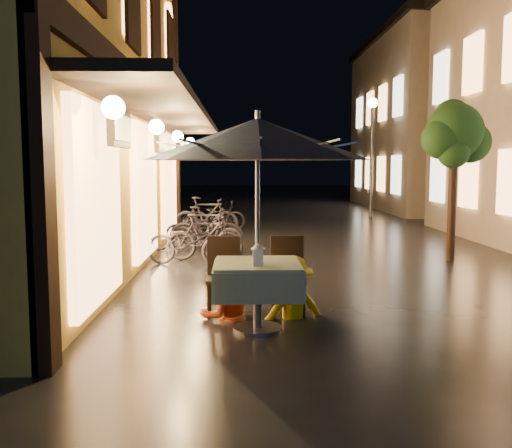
{
  "coord_description": "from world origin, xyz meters",
  "views": [
    {
      "loc": [
        -1.71,
        -6.42,
        1.87
      ],
      "look_at": [
        -1.52,
        0.49,
        1.15
      ],
      "focal_mm": 40.0,
      "sensor_mm": 36.0,
      "label": 1
    }
  ],
  "objects_px": {
    "person_yellow": "(292,258)",
    "bicycle_0": "(189,242)",
    "patio_umbrella": "(258,139)",
    "table_lantern": "(258,253)",
    "cafe_table": "(257,279)",
    "person_orange": "(226,262)"
  },
  "relations": [
    {
      "from": "person_yellow",
      "to": "bicycle_0",
      "type": "xyz_separation_m",
      "value": [
        -1.6,
        3.58,
        -0.29
      ]
    },
    {
      "from": "patio_umbrella",
      "to": "table_lantern",
      "type": "xyz_separation_m",
      "value": [
        0.0,
        -0.2,
        -1.23
      ]
    },
    {
      "from": "cafe_table",
      "to": "person_yellow",
      "type": "xyz_separation_m",
      "value": [
        0.45,
        0.59,
        0.14
      ]
    },
    {
      "from": "table_lantern",
      "to": "cafe_table",
      "type": "bearing_deg",
      "value": 90.0
    },
    {
      "from": "cafe_table",
      "to": "person_orange",
      "type": "height_order",
      "value": "person_orange"
    },
    {
      "from": "bicycle_0",
      "to": "person_orange",
      "type": "bearing_deg",
      "value": -149.15
    },
    {
      "from": "cafe_table",
      "to": "person_orange",
      "type": "bearing_deg",
      "value": 123.55
    },
    {
      "from": "person_yellow",
      "to": "cafe_table",
      "type": "bearing_deg",
      "value": 35.44
    },
    {
      "from": "patio_umbrella",
      "to": "person_orange",
      "type": "height_order",
      "value": "patio_umbrella"
    },
    {
      "from": "patio_umbrella",
      "to": "table_lantern",
      "type": "height_order",
      "value": "patio_umbrella"
    },
    {
      "from": "bicycle_0",
      "to": "table_lantern",
      "type": "bearing_deg",
      "value": -146.67
    },
    {
      "from": "cafe_table",
      "to": "patio_umbrella",
      "type": "xyz_separation_m",
      "value": [
        -0.0,
        0.0,
        1.56
      ]
    },
    {
      "from": "cafe_table",
      "to": "table_lantern",
      "type": "xyz_separation_m",
      "value": [
        0.0,
        -0.2,
        0.33
      ]
    },
    {
      "from": "table_lantern",
      "to": "person_orange",
      "type": "relative_size",
      "value": 0.18
    },
    {
      "from": "table_lantern",
      "to": "bicycle_0",
      "type": "height_order",
      "value": "table_lantern"
    },
    {
      "from": "person_yellow",
      "to": "patio_umbrella",
      "type": "bearing_deg",
      "value": 35.44
    },
    {
      "from": "patio_umbrella",
      "to": "table_lantern",
      "type": "bearing_deg",
      "value": -90.0
    },
    {
      "from": "person_yellow",
      "to": "bicycle_0",
      "type": "relative_size",
      "value": 0.87
    },
    {
      "from": "person_orange",
      "to": "person_yellow",
      "type": "distance_m",
      "value": 0.81
    },
    {
      "from": "table_lantern",
      "to": "person_yellow",
      "type": "xyz_separation_m",
      "value": [
        0.45,
        0.79,
        -0.19
      ]
    },
    {
      "from": "cafe_table",
      "to": "bicycle_0",
      "type": "height_order",
      "value": "bicycle_0"
    },
    {
      "from": "person_yellow",
      "to": "bicycle_0",
      "type": "distance_m",
      "value": 3.93
    }
  ]
}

